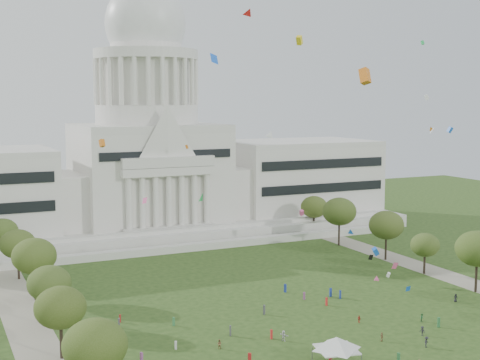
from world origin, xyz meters
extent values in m
plane|color=#284217|center=(0.00, 0.00, 0.00)|extent=(400.00, 400.00, 0.00)
cube|color=silver|center=(0.00, 115.00, 2.00)|extent=(160.00, 60.00, 4.00)
cube|color=silver|center=(0.00, 82.00, 1.00)|extent=(130.00, 3.00, 2.00)
cube|color=silver|center=(0.00, 90.00, 2.50)|extent=(140.00, 3.00, 5.00)
cube|color=silver|center=(55.00, 114.00, 15.00)|extent=(50.00, 34.00, 22.00)
cube|color=silver|center=(-27.00, 112.00, 12.00)|extent=(12.00, 26.00, 16.00)
cube|color=silver|center=(27.00, 112.00, 12.00)|extent=(12.00, 26.00, 16.00)
cube|color=silver|center=(0.00, 114.00, 18.00)|extent=(44.00, 38.00, 28.00)
cube|color=silver|center=(0.00, 94.00, 21.20)|extent=(28.00, 3.00, 2.40)
cube|color=black|center=(55.00, 96.80, 17.00)|extent=(46.00, 0.40, 11.00)
cylinder|color=silver|center=(0.00, 114.00, 37.40)|extent=(32.00, 32.00, 6.00)
cylinder|color=silver|center=(0.00, 114.00, 47.40)|extent=(28.00, 28.00, 14.00)
cylinder|color=silver|center=(0.00, 114.00, 55.90)|extent=(32.40, 32.40, 3.00)
cylinder|color=silver|center=(0.00, 114.00, 61.40)|extent=(22.00, 22.00, 8.00)
ellipsoid|color=silver|center=(0.00, 114.00, 65.40)|extent=(25.00, 25.00, 26.20)
cube|color=gray|center=(-48.00, 30.00, 0.02)|extent=(8.00, 160.00, 0.04)
cube|color=gray|center=(48.00, 30.00, 0.02)|extent=(8.00, 160.00, 0.04)
ellipsoid|color=#364D16|center=(-44.07, -2.96, 8.97)|extent=(8.86, 8.86, 7.25)
cylinder|color=black|center=(-45.04, 17.30, 2.73)|extent=(0.56, 0.56, 5.47)
ellipsoid|color=#344614|center=(-45.04, 17.30, 8.53)|extent=(8.42, 8.42, 6.89)
cylinder|color=black|center=(44.17, 17.44, 3.10)|extent=(0.56, 0.56, 6.20)
ellipsoid|color=#365019|center=(44.17, 17.44, 9.68)|extent=(9.55, 9.55, 7.82)
cylinder|color=black|center=(-44.09, 33.92, 2.64)|extent=(0.56, 0.56, 5.27)
ellipsoid|color=#364C1C|center=(-44.09, 33.92, 8.23)|extent=(8.12, 8.12, 6.65)
cylinder|color=black|center=(44.40, 34.48, 2.28)|extent=(0.56, 0.56, 4.56)
ellipsoid|color=#374F1B|center=(44.40, 34.48, 7.11)|extent=(7.01, 7.01, 5.74)
cylinder|color=black|center=(-44.08, 52.42, 3.02)|extent=(0.56, 0.56, 6.03)
ellipsoid|color=#394E19|center=(-44.08, 52.42, 9.41)|extent=(9.29, 9.29, 7.60)
cylinder|color=black|center=(44.76, 50.04, 2.98)|extent=(0.56, 0.56, 5.97)
ellipsoid|color=#3B4B1B|center=(44.76, 50.04, 9.31)|extent=(9.19, 9.19, 7.52)
cylinder|color=black|center=(-45.22, 71.01, 2.70)|extent=(0.56, 0.56, 5.41)
ellipsoid|color=#384B19|center=(-45.22, 71.01, 8.44)|extent=(8.33, 8.33, 6.81)
cylinder|color=black|center=(43.49, 70.19, 3.19)|extent=(0.56, 0.56, 6.37)
ellipsoid|color=#354918|center=(43.49, 70.19, 9.94)|extent=(9.82, 9.82, 8.03)
cylinder|color=black|center=(-46.87, 89.14, 2.66)|extent=(0.56, 0.56, 5.32)
ellipsoid|color=#354E1A|center=(-46.87, 89.14, 8.29)|extent=(8.19, 8.19, 6.70)
cylinder|color=black|center=(45.96, 88.13, 2.73)|extent=(0.56, 0.56, 5.47)
ellipsoid|color=#3B4C17|center=(45.96, 88.13, 8.53)|extent=(8.42, 8.42, 6.89)
cylinder|color=#4C4C4C|center=(-8.87, -1.20, 1.25)|extent=(0.12, 0.12, 2.49)
cylinder|color=#4C4C4C|center=(-3.29, -1.20, 1.25)|extent=(0.12, 0.12, 2.49)
cube|color=white|center=(-6.08, -3.99, 2.59)|extent=(7.06, 7.06, 0.20)
pyramid|color=white|center=(-6.08, -3.99, 3.69)|extent=(9.88, 9.88, 1.99)
imported|color=#26262B|center=(34.95, 13.68, 0.86)|extent=(1.00, 0.89, 1.72)
imported|color=#33723F|center=(20.24, 6.73, 0.80)|extent=(0.91, 0.86, 1.61)
imported|color=#26262B|center=(15.16, 0.72, 0.86)|extent=(0.94, 1.25, 1.72)
imported|color=olive|center=(6.92, 1.55, 0.80)|extent=(0.72, 1.03, 1.59)
imported|color=silver|center=(-8.50, 8.95, 0.94)|extent=(1.36, 1.86, 1.87)
imported|color=olive|center=(-20.12, 10.36, 0.82)|extent=(0.93, 0.86, 1.64)
imported|color=#26262B|center=(11.98, -4.09, 0.95)|extent=(1.37, 1.17, 1.89)
imported|color=#B21E1E|center=(9.13, 11.42, 0.70)|extent=(0.57, 0.88, 1.39)
cube|color=#33723F|center=(3.19, -7.73, 0.88)|extent=(0.51, 0.55, 1.77)
cube|color=navy|center=(13.44, 27.98, 0.93)|extent=(0.54, 0.40, 1.86)
cube|color=#994C8C|center=(-34.00, 9.41, 0.97)|extent=(0.43, 0.57, 1.94)
cube|color=#4C4C51|center=(-32.79, 27.70, 0.92)|extent=(0.43, 0.55, 1.84)
cube|color=#33723F|center=(-23.25, 24.53, 0.82)|extent=(0.42, 0.51, 1.64)
cube|color=#4C4C51|center=(-37.04, 29.33, 0.97)|extent=(0.53, 0.60, 1.93)
cube|color=#B21E1E|center=(-5.87, -1.93, 0.93)|extent=(0.54, 0.58, 1.86)
cube|color=#994C8C|center=(7.24, 28.55, 0.79)|extent=(0.49, 0.47, 1.59)
cube|color=navy|center=(14.48, 25.86, 0.90)|extent=(0.43, 0.55, 1.81)
cube|color=#33723F|center=(20.86, 2.93, 0.94)|extent=(0.59, 0.54, 1.88)
cube|color=#4C4C51|center=(-4.95, 23.29, 0.95)|extent=(0.58, 0.58, 1.90)
cube|color=#B21E1E|center=(-18.55, 1.88, 0.97)|extent=(0.61, 0.56, 1.95)
cube|color=#4C4C51|center=(-15.89, 15.17, 0.94)|extent=(0.49, 0.58, 1.88)
cube|color=#B21E1E|center=(9.27, 23.03, 0.84)|extent=(0.30, 0.46, 1.68)
cube|color=navy|center=(6.20, 34.93, 0.92)|extent=(0.52, 0.57, 1.84)
cube|color=#B21E1E|center=(-9.97, 10.72, 0.85)|extent=(0.34, 0.48, 1.69)
cube|color=silver|center=(-26.92, 13.12, 0.73)|extent=(0.45, 0.38, 1.46)
cube|color=#B21E1E|center=(-31.76, 30.76, 0.75)|extent=(0.38, 0.46, 1.50)
camera|label=1|loc=(-63.12, -89.54, 41.66)|focal=50.00mm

